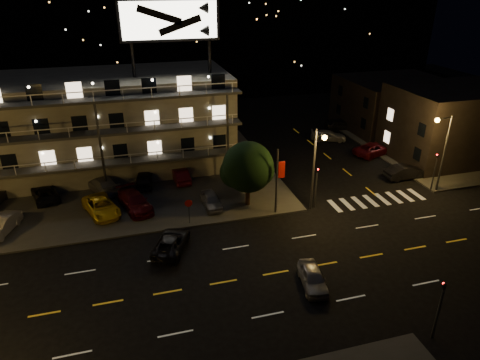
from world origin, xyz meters
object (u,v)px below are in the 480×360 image
object	(u,v)px
tree	(247,169)
lot_car_4	(211,200)
lot_car_7	(102,184)
side_car_0	(405,172)
road_car_east	(313,278)
lot_car_2	(101,207)
road_car_west	(171,242)

from	to	relation	value
tree	lot_car_4	world-z (taller)	tree
lot_car_7	side_car_0	distance (m)	32.13
tree	lot_car_7	bearing A→B (deg)	153.40
tree	side_car_0	size ratio (longest dim) A/B	1.35
tree	road_car_east	size ratio (longest dim) A/B	1.60
lot_car_4	tree	bearing A→B (deg)	-9.39
lot_car_7	road_car_east	size ratio (longest dim) A/B	1.33
lot_car_7	road_car_east	xyz separation A→B (m)	(14.48, -19.31, -0.24)
lot_car_7	road_car_east	distance (m)	24.14
lot_car_4	road_car_east	world-z (taller)	lot_car_4
lot_car_2	lot_car_7	distance (m)	4.84
road_car_west	lot_car_7	bearing A→B (deg)	-41.66
lot_car_2	side_car_0	bearing A→B (deg)	-19.99
side_car_0	lot_car_4	bearing A→B (deg)	91.03
lot_car_7	side_car_0	world-z (taller)	lot_car_7
lot_car_7	road_car_west	xyz separation A→B (m)	(5.42, -12.14, -0.24)
road_car_west	lot_car_4	bearing A→B (deg)	-103.44
lot_car_4	lot_car_7	size ratio (longest dim) A/B	0.74
road_car_east	road_car_west	distance (m)	11.55
lot_car_2	lot_car_4	world-z (taller)	lot_car_2
tree	lot_car_2	xyz separation A→B (m)	(-13.41, 1.86, -3.02)
road_car_east	road_car_west	size ratio (longest dim) A/B	0.82
tree	road_car_west	bearing A→B (deg)	-145.69
lot_car_2	lot_car_7	world-z (taller)	lot_car_7
tree	lot_car_2	size ratio (longest dim) A/B	1.22
side_car_0	road_car_west	world-z (taller)	side_car_0
lot_car_2	lot_car_4	bearing A→B (deg)	-26.93
road_car_east	side_car_0	bearing A→B (deg)	48.68
lot_car_7	road_car_west	distance (m)	13.30
tree	side_car_0	bearing A→B (deg)	3.97
tree	lot_car_7	xyz separation A→B (m)	(-13.39, 6.70, -2.97)
lot_car_7	road_car_west	bearing A→B (deg)	89.96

